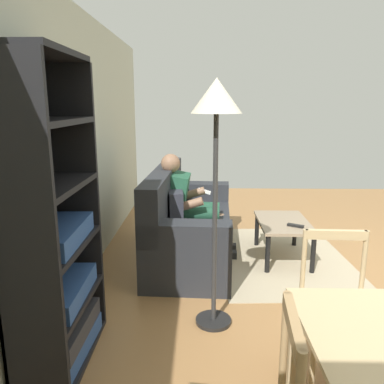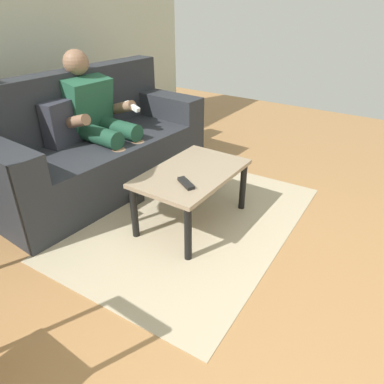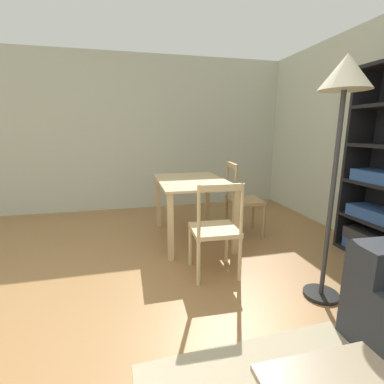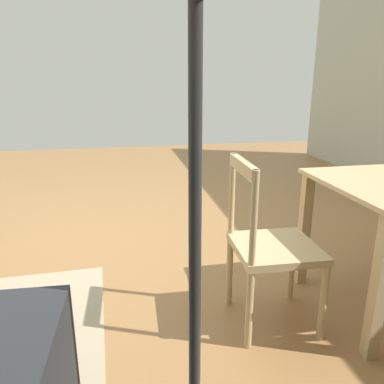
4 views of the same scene
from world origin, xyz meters
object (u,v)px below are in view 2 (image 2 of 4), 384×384
at_px(couch, 94,147).
at_px(tv_remote, 186,183).
at_px(person_lounging, 99,119).
at_px(coffee_table, 192,179).

relative_size(couch, tv_remote, 11.79).
bearing_deg(couch, person_lounging, -24.89).
relative_size(person_lounging, tv_remote, 6.73).
xyz_separation_m(couch, tv_remote, (-0.24, -1.15, 0.08)).
height_order(coffee_table, tv_remote, tv_remote).
bearing_deg(tv_remote, coffee_table, -126.80).
xyz_separation_m(couch, person_lounging, (0.06, -0.03, 0.24)).
bearing_deg(couch, coffee_table, -92.60).
distance_m(coffee_table, tv_remote, 0.22).
height_order(couch, coffee_table, couch).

